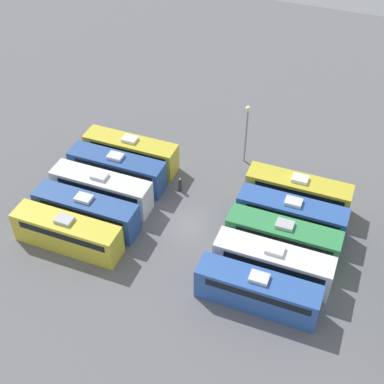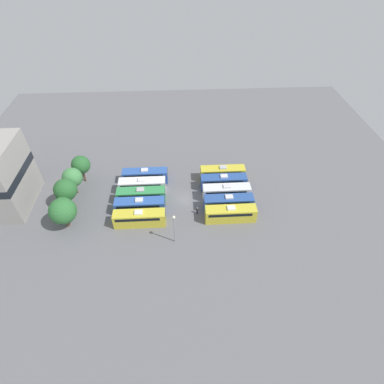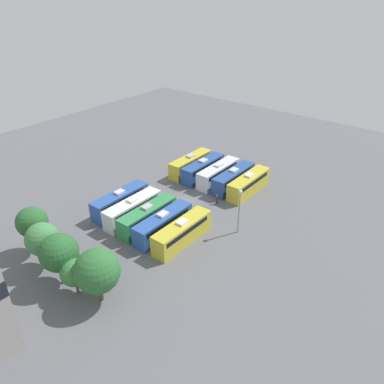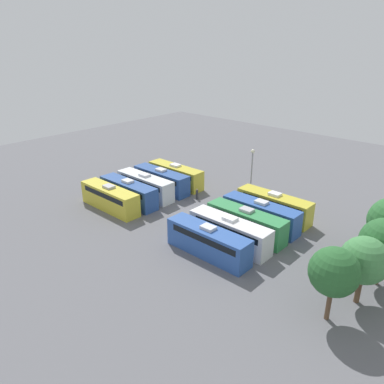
{
  "view_description": "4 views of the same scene",
  "coord_description": "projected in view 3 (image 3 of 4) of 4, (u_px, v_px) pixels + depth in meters",
  "views": [
    {
      "loc": [
        34.43,
        13.91,
        37.82
      ],
      "look_at": [
        -1.11,
        0.0,
        3.45
      ],
      "focal_mm": 50.0,
      "sensor_mm": 36.0,
      "label": 1
    },
    {
      "loc": [
        -48.19,
        0.85,
        47.01
      ],
      "look_at": [
        -0.2,
        -1.77,
        2.3
      ],
      "focal_mm": 28.0,
      "sensor_mm": 36.0,
      "label": 2
    },
    {
      "loc": [
        -35.21,
        42.65,
        32.95
      ],
      "look_at": [
        -1.96,
        0.93,
        2.97
      ],
      "focal_mm": 35.0,
      "sensor_mm": 36.0,
      "label": 3
    },
    {
      "loc": [
        34.9,
        32.41,
        22.67
      ],
      "look_at": [
        -1.12,
        -0.64,
        2.73
      ],
      "focal_mm": 35.0,
      "sensor_mm": 36.0,
      "label": 4
    }
  ],
  "objects": [
    {
      "name": "bus_9",
      "position": [
        120.0,
        201.0,
        60.97
      ],
      "size": [
        2.59,
        10.51,
        3.63
      ],
      "color": "#2D56A8",
      "rests_on": "ground_plane"
    },
    {
      "name": "bus_2",
      "position": [
        218.0,
        173.0,
        69.9
      ],
      "size": [
        2.59,
        10.51,
        3.63
      ],
      "color": "silver",
      "rests_on": "ground_plane"
    },
    {
      "name": "tree_1",
      "position": [
        74.0,
        273.0,
        43.79
      ],
      "size": [
        3.36,
        3.36,
        4.94
      ],
      "color": "brown",
      "rests_on": "ground_plane"
    },
    {
      "name": "ground_plane",
      "position": [
        186.0,
        201.0,
        64.35
      ],
      "size": [
        114.25,
        114.25,
        0.0
      ],
      "primitive_type": "plane",
      "color": "slate"
    },
    {
      "name": "light_pole",
      "position": [
        240.0,
        204.0,
        54.05
      ],
      "size": [
        0.6,
        0.6,
        7.29
      ],
      "color": "gray",
      "rests_on": "ground_plane"
    },
    {
      "name": "bus_5",
      "position": [
        182.0,
        232.0,
        53.43
      ],
      "size": [
        2.59,
        10.51,
        3.63
      ],
      "color": "gold",
      "rests_on": "ground_plane"
    },
    {
      "name": "tree_0",
      "position": [
        97.0,
        271.0,
        42.31
      ],
      "size": [
        5.32,
        5.32,
        7.08
      ],
      "color": "brown",
      "rests_on": "ground_plane"
    },
    {
      "name": "bus_8",
      "position": [
        133.0,
        209.0,
        58.82
      ],
      "size": [
        2.59,
        10.51,
        3.63
      ],
      "color": "silver",
      "rests_on": "ground_plane"
    },
    {
      "name": "bus_0",
      "position": [
        249.0,
        184.0,
        66.25
      ],
      "size": [
        2.59,
        10.51,
        3.63
      ],
      "color": "gold",
      "rests_on": "ground_plane"
    },
    {
      "name": "bus_1",
      "position": [
        233.0,
        178.0,
        68.05
      ],
      "size": [
        2.59,
        10.51,
        3.63
      ],
      "color": "#284C93",
      "rests_on": "ground_plane"
    },
    {
      "name": "bus_3",
      "position": [
        203.0,
        168.0,
        71.63
      ],
      "size": [
        2.59,
        10.51,
        3.63
      ],
      "color": "#284C93",
      "rests_on": "ground_plane"
    },
    {
      "name": "tree_2",
      "position": [
        59.0,
        253.0,
        44.79
      ],
      "size": [
        4.79,
        4.79,
        7.06
      ],
      "color": "brown",
      "rests_on": "ground_plane"
    },
    {
      "name": "bus_6",
      "position": [
        163.0,
        224.0,
        55.23
      ],
      "size": [
        2.59,
        10.51,
        3.63
      ],
      "color": "#2D56A8",
      "rests_on": "ground_plane"
    },
    {
      "name": "bus_7",
      "position": [
        148.0,
        216.0,
        57.0
      ],
      "size": [
        2.59,
        10.51,
        3.63
      ],
      "color": "#338C4C",
      "rests_on": "ground_plane"
    },
    {
      "name": "tree_4",
      "position": [
        32.0,
        222.0,
        50.19
      ],
      "size": [
        4.26,
        4.26,
        6.97
      ],
      "color": "brown",
      "rests_on": "ground_plane"
    },
    {
      "name": "worker_person",
      "position": [
        217.0,
        200.0,
        63.35
      ],
      "size": [
        0.36,
        0.36,
        1.71
      ],
      "color": "#333338",
      "rests_on": "ground_plane"
    },
    {
      "name": "bus_4",
      "position": [
        191.0,
        164.0,
        73.5
      ],
      "size": [
        2.59,
        10.51,
        3.63
      ],
      "color": "gold",
      "rests_on": "ground_plane"
    },
    {
      "name": "tree_3",
      "position": [
        42.0,
        239.0,
        47.42
      ],
      "size": [
        4.36,
        4.36,
        6.68
      ],
      "color": "brown",
      "rests_on": "ground_plane"
    }
  ]
}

